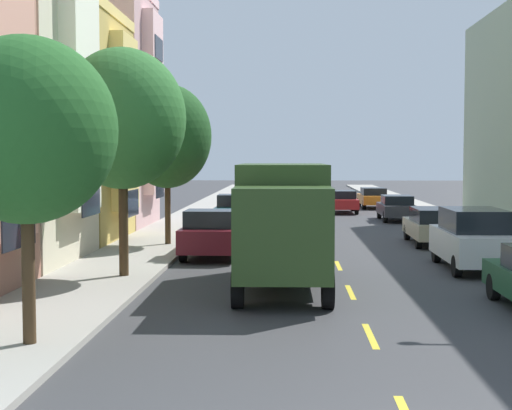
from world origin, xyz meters
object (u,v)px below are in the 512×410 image
Objects in this scene: street_tree_third at (167,136)px; parked_wagon_champagne at (433,225)px; street_tree_second at (122,119)px; parked_sedan_charcoal at (397,207)px; delivery_box_truck at (282,219)px; moving_red_sedan at (342,201)px; parked_sedan_sky at (246,201)px; parked_pickup_teal at (237,211)px; parked_suv_white at (474,239)px; street_tree_nearest at (26,131)px; parked_suv_black at (253,191)px; parked_sedan_orange at (373,197)px; parked_pickup_burgundy at (214,233)px.

parked_wagon_champagne is at bearing 7.80° from street_tree_third.
parked_sedan_charcoal is at bearing 63.27° from street_tree_second.
moving_red_sedan is at bearing 82.85° from delivery_box_truck.
parked_sedan_sky is 1.01× the size of moving_red_sedan.
parked_suv_white reaches higher than parked_pickup_teal.
parked_suv_white is (6.03, 3.78, -0.91)m from delivery_box_truck.
street_tree_nearest is 25.21m from parked_pickup_teal.
parked_sedan_sky is (-8.78, 6.05, 0.00)m from parked_sedan_charcoal.
parked_suv_black reaches higher than parked_pickup_teal.
street_tree_nearest is 35.91m from parked_sedan_sky.
parked_sedan_orange is at bearing 61.88° from moving_red_sedan.
parked_sedan_orange is 9.51m from parked_suv_black.
parked_pickup_teal is (-8.47, 7.10, 0.02)m from parked_wagon_champagne.
parked_sedan_charcoal is at bearing -59.47° from parked_suv_black.
street_tree_third is 28.37m from parked_suv_black.
street_tree_nearest is 8.20m from street_tree_second.
street_tree_second is 34.10m from parked_sedan_orange.
street_tree_nearest is at bearing -95.00° from parked_pickup_teal.
parked_pickup_burgundy is at bearing 160.87° from parked_suv_white.
delivery_box_truck reaches higher than parked_suv_black.
parked_sedan_charcoal and parked_sedan_orange have the same top height.
parked_sedan_orange is at bearing 66.03° from street_tree_third.
delivery_box_truck is 28.98m from moving_red_sedan.
street_tree_second reaches higher than parked_pickup_burgundy.
street_tree_third is 1.39× the size of parked_sedan_orange.
parked_sedan_sky is at bearing 84.01° from street_tree_third.
parked_sedan_sky is 6.17m from moving_red_sedan.
street_tree_third is at bearing -172.20° from parked_wagon_champagne.
parked_suv_white is (10.63, 2.60, -3.67)m from street_tree_second.
street_tree_second is 1.04× the size of street_tree_third.
street_tree_second is 8.18m from street_tree_third.
delivery_box_truck is 7.18m from parked_suv_white.
street_tree_third is 1.31× the size of parked_suv_white.
parked_pickup_teal is at bearing -118.80° from parked_sedan_orange.
street_tree_third reaches higher than parked_suv_black.
parked_suv_white is at bearing -84.43° from moving_red_sedan.
street_tree_nearest reaches higher than parked_pickup_burgundy.
delivery_box_truck is at bearing -86.16° from parked_suv_black.
street_tree_third is at bearing -95.99° from parked_sedan_sky.
street_tree_second reaches higher than street_tree_third.
street_tree_third is 21.35m from moving_red_sedan.
street_tree_third reaches higher than parked_sedan_orange.
street_tree_nearest is 0.86× the size of street_tree_second.
parked_sedan_sky is (2.03, 19.35, -3.62)m from street_tree_third.
delivery_box_truck is (4.60, -1.18, -2.75)m from street_tree_second.
street_tree_second reaches higher than delivery_box_truck.
street_tree_second is at bearing -137.85° from parked_wagon_champagne.
parked_suv_white is (8.45, -14.13, 0.16)m from parked_pickup_teal.
parked_sedan_orange is 5.21m from moving_red_sedan.
parked_pickup_teal reaches higher than moving_red_sedan.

